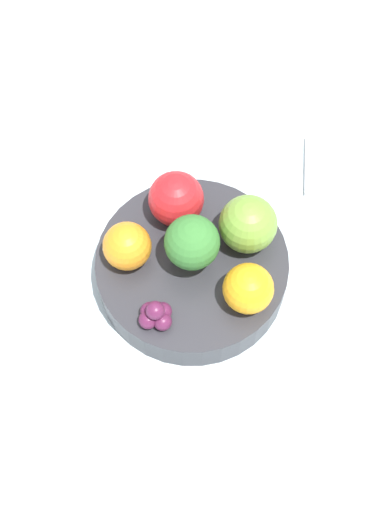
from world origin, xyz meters
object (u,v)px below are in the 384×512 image
apple_red (176,199)px  grape_cluster (156,315)px  spoon (312,166)px  orange_back (127,246)px  apple_green (248,224)px  bowl (192,269)px  broccoli (190,247)px  orange_front (248,289)px

apple_red → grape_cluster: (0.09, 0.08, -0.02)m
grape_cluster → spoon: size_ratio=0.51×
apple_red → orange_back: (0.07, 0.01, -0.00)m
apple_green → apple_red: bearing=-62.2°
grape_cluster → apple_green: bearing=-174.6°
bowl → orange_back: orange_back is taller
broccoli → apple_green: 0.07m
bowl → orange_back: 0.08m
apple_red → spoon: size_ratio=0.84×
grape_cluster → bowl: bearing=-157.9°
apple_green → orange_back: apple_green is taller
bowl → apple_green: (-0.06, 0.02, 0.05)m
orange_front → grape_cluster: size_ratio=1.44×
broccoli → apple_green: size_ratio=1.12×
broccoli → spoon: bearing=-173.5°
orange_front → spoon: (-0.18, -0.09, -0.06)m
grape_cluster → orange_front: bearing=154.3°
broccoli → orange_front: size_ratio=1.33×
bowl → apple_green: size_ratio=3.35×
bowl → spoon: bowl is taller
grape_cluster → spoon: grape_cluster is taller
apple_green → orange_back: 0.12m
orange_front → grape_cluster: 0.09m
bowl → grape_cluster: size_ratio=5.70×
spoon → apple_green: bearing=14.9°
grape_cluster → orange_back: bearing=-106.3°
bowl → apple_green: bearing=165.3°
apple_red → spoon: (-0.17, 0.03, -0.06)m
apple_red → orange_front: size_ratio=1.15×
bowl → spoon: (-0.19, -0.02, -0.02)m
bowl → spoon: size_ratio=2.92×
broccoli → orange_front: broccoli is taller
broccoli → grape_cluster: size_ratio=1.90×
broccoli → apple_red: broccoli is taller
bowl → apple_green: 0.08m
apple_green → grape_cluster: size_ratio=1.70×
grape_cluster → spoon: bearing=-169.6°
broccoli → spoon: broccoli is taller
apple_red → spoon: bearing=169.4°
apple_green → orange_front: 0.07m
orange_back → apple_red: bearing=-172.0°
apple_red → apple_green: size_ratio=0.97×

